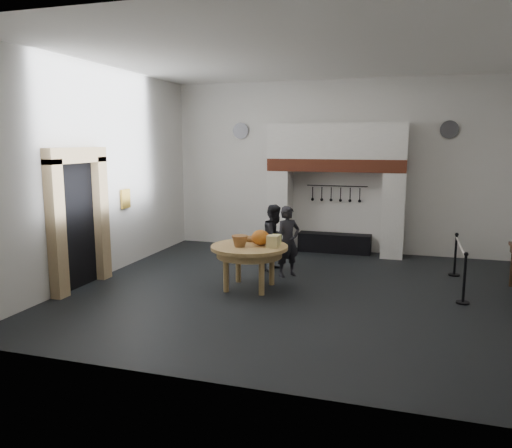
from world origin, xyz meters
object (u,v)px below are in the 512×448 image
(work_table, at_px, (249,247))
(barrier_post_far, at_px, (455,256))
(visitor_near, at_px, (288,241))
(iron_range, at_px, (334,243))
(visitor_far, at_px, (275,238))
(barrier_post_near, at_px, (464,279))

(work_table, bearing_deg, barrier_post_far, 29.16)
(barrier_post_far, bearing_deg, visitor_near, -162.42)
(visitor_near, bearing_deg, barrier_post_far, -27.24)
(iron_range, xyz_separation_m, visitor_near, (-0.63, -2.66, 0.52))
(visitor_near, relative_size, visitor_far, 1.02)
(barrier_post_near, bearing_deg, barrier_post_far, 90.00)
(iron_range, height_order, work_table, work_table)
(barrier_post_near, height_order, barrier_post_far, same)
(visitor_near, relative_size, barrier_post_near, 1.71)
(visitor_near, xyz_separation_m, barrier_post_near, (3.50, -0.89, -0.32))
(work_table, bearing_deg, barrier_post_near, 3.41)
(visitor_far, height_order, barrier_post_near, visitor_far)
(work_table, height_order, visitor_near, visitor_near)
(work_table, bearing_deg, iron_range, 73.22)
(iron_range, relative_size, visitor_near, 1.23)
(visitor_near, distance_m, barrier_post_near, 3.62)
(visitor_near, height_order, barrier_post_far, visitor_near)
(work_table, height_order, barrier_post_near, barrier_post_near)
(iron_range, bearing_deg, barrier_post_near, -51.09)
(visitor_far, relative_size, barrier_post_far, 1.68)
(visitor_near, distance_m, barrier_post_far, 3.68)
(iron_range, relative_size, barrier_post_far, 2.11)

